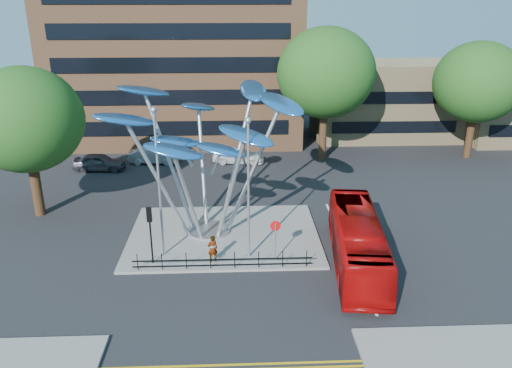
{
  "coord_description": "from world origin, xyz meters",
  "views": [
    {
      "loc": [
        -0.21,
        -22.83,
        14.36
      ],
      "look_at": [
        0.96,
        4.0,
        4.29
      ],
      "focal_mm": 35.0,
      "sensor_mm": 36.0,
      "label": 1
    }
  ],
  "objects_px": {
    "parked_car_left": "(100,162)",
    "parked_car_mid": "(154,155)",
    "tree_far": "(478,82)",
    "no_entry_sign_island": "(275,234)",
    "tree_right": "(326,73)",
    "street_lamp_right": "(248,177)",
    "pedestrian": "(213,249)",
    "leaf_sculpture": "(204,129)",
    "red_bus": "(357,241)",
    "street_lamp_left": "(158,171)",
    "parked_car_right": "(238,155)",
    "traffic_light_island": "(150,223)",
    "tree_left": "(25,120)"
  },
  "relations": [
    {
      "from": "leaf_sculpture",
      "to": "traffic_light_island",
      "type": "xyz_separation_m",
      "value": [
        -2.93,
        -4.18,
        -4.26
      ]
    },
    {
      "from": "leaf_sculpture",
      "to": "street_lamp_left",
      "type": "distance_m",
      "value": 4.28
    },
    {
      "from": "tree_far",
      "to": "leaf_sculpture",
      "type": "distance_m",
      "value": 28.53
    },
    {
      "from": "no_entry_sign_island",
      "to": "parked_car_right",
      "type": "xyz_separation_m",
      "value": [
        -1.92,
        18.68,
        -1.12
      ]
    },
    {
      "from": "street_lamp_left",
      "to": "no_entry_sign_island",
      "type": "xyz_separation_m",
      "value": [
        6.5,
        -0.98,
        -3.54
      ]
    },
    {
      "from": "leaf_sculpture",
      "to": "red_bus",
      "type": "bearing_deg",
      "value": -27.94
    },
    {
      "from": "leaf_sculpture",
      "to": "parked_car_mid",
      "type": "xyz_separation_m",
      "value": [
        -5.61,
        14.7,
        -6.12
      ]
    },
    {
      "from": "street_lamp_right",
      "to": "pedestrian",
      "type": "height_order",
      "value": "street_lamp_right"
    },
    {
      "from": "tree_right",
      "to": "leaf_sculpture",
      "type": "distance_m",
      "value": 18.37
    },
    {
      "from": "red_bus",
      "to": "parked_car_right",
      "type": "bearing_deg",
      "value": 115.56
    },
    {
      "from": "tree_left",
      "to": "street_lamp_left",
      "type": "distance_m",
      "value": 11.6
    },
    {
      "from": "parked_car_left",
      "to": "street_lamp_right",
      "type": "bearing_deg",
      "value": -140.42
    },
    {
      "from": "pedestrian",
      "to": "parked_car_right",
      "type": "distance_m",
      "value": 18.77
    },
    {
      "from": "street_lamp_right",
      "to": "parked_car_mid",
      "type": "height_order",
      "value": "street_lamp_right"
    },
    {
      "from": "tree_right",
      "to": "pedestrian",
      "type": "bearing_deg",
      "value": -116.15
    },
    {
      "from": "tree_left",
      "to": "street_lamp_right",
      "type": "relative_size",
      "value": 1.24
    },
    {
      "from": "street_lamp_left",
      "to": "traffic_light_island",
      "type": "bearing_deg",
      "value": -116.57
    },
    {
      "from": "pedestrian",
      "to": "tree_left",
      "type": "bearing_deg",
      "value": -49.55
    },
    {
      "from": "tree_right",
      "to": "pedestrian",
      "type": "xyz_separation_m",
      "value": [
        -9.58,
        -19.5,
        -7.08
      ]
    },
    {
      "from": "parked_car_mid",
      "to": "parked_car_right",
      "type": "bearing_deg",
      "value": -87.29
    },
    {
      "from": "no_entry_sign_island",
      "to": "street_lamp_right",
      "type": "bearing_deg",
      "value": 162.13
    },
    {
      "from": "parked_car_right",
      "to": "parked_car_left",
      "type": "bearing_deg",
      "value": 103.23
    },
    {
      "from": "red_bus",
      "to": "parked_car_mid",
      "type": "height_order",
      "value": "red_bus"
    },
    {
      "from": "no_entry_sign_island",
      "to": "red_bus",
      "type": "height_order",
      "value": "red_bus"
    },
    {
      "from": "parked_car_left",
      "to": "parked_car_right",
      "type": "relative_size",
      "value": 0.94
    },
    {
      "from": "street_lamp_left",
      "to": "parked_car_mid",
      "type": "relative_size",
      "value": 1.93
    },
    {
      "from": "no_entry_sign_island",
      "to": "street_lamp_left",
      "type": "bearing_deg",
      "value": 171.39
    },
    {
      "from": "tree_left",
      "to": "leaf_sculpture",
      "type": "height_order",
      "value": "tree_left"
    },
    {
      "from": "street_lamp_left",
      "to": "leaf_sculpture",
      "type": "bearing_deg",
      "value": 52.6
    },
    {
      "from": "tree_right",
      "to": "parked_car_right",
      "type": "xyz_separation_m",
      "value": [
        -7.92,
        -0.8,
        -7.34
      ]
    },
    {
      "from": "street_lamp_right",
      "to": "red_bus",
      "type": "height_order",
      "value": "street_lamp_right"
    },
    {
      "from": "street_lamp_right",
      "to": "no_entry_sign_island",
      "type": "distance_m",
      "value": 3.64
    },
    {
      "from": "pedestrian",
      "to": "parked_car_left",
      "type": "relative_size",
      "value": 0.36
    },
    {
      "from": "tree_far",
      "to": "street_lamp_right",
      "type": "height_order",
      "value": "tree_far"
    },
    {
      "from": "tree_far",
      "to": "no_entry_sign_island",
      "type": "xyz_separation_m",
      "value": [
        -20.0,
        -19.48,
        -5.29
      ]
    },
    {
      "from": "street_lamp_left",
      "to": "tree_far",
      "type": "bearing_deg",
      "value": 34.92
    },
    {
      "from": "street_lamp_right",
      "to": "pedestrian",
      "type": "xyz_separation_m",
      "value": [
        -2.08,
        -0.5,
        -4.13
      ]
    },
    {
      "from": "leaf_sculpture",
      "to": "traffic_light_island",
      "type": "bearing_deg",
      "value": -125.04
    },
    {
      "from": "parked_car_left",
      "to": "parked_car_mid",
      "type": "height_order",
      "value": "parked_car_left"
    },
    {
      "from": "street_lamp_right",
      "to": "parked_car_right",
      "type": "bearing_deg",
      "value": 91.31
    },
    {
      "from": "tree_right",
      "to": "red_bus",
      "type": "bearing_deg",
      "value": -94.02
    },
    {
      "from": "street_lamp_right",
      "to": "parked_car_mid",
      "type": "bearing_deg",
      "value": 113.98
    },
    {
      "from": "leaf_sculpture",
      "to": "no_entry_sign_island",
      "type": "xyz_separation_m",
      "value": [
        4.07,
        -4.16,
        -5.06
      ]
    },
    {
      "from": "tree_right",
      "to": "no_entry_sign_island",
      "type": "height_order",
      "value": "tree_right"
    },
    {
      "from": "street_lamp_left",
      "to": "pedestrian",
      "type": "xyz_separation_m",
      "value": [
        2.92,
        -1.0,
        -4.39
      ]
    },
    {
      "from": "tree_far",
      "to": "tree_right",
      "type": "bearing_deg",
      "value": -180.0
    },
    {
      "from": "tree_right",
      "to": "street_lamp_right",
      "type": "height_order",
      "value": "tree_right"
    },
    {
      "from": "tree_far",
      "to": "red_bus",
      "type": "height_order",
      "value": "tree_far"
    },
    {
      "from": "red_bus",
      "to": "parked_car_mid",
      "type": "xyz_separation_m",
      "value": [
        -14.28,
        19.3,
        -0.72
      ]
    },
    {
      "from": "tree_far",
      "to": "leaf_sculpture",
      "type": "bearing_deg",
      "value": -147.52
    }
  ]
}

